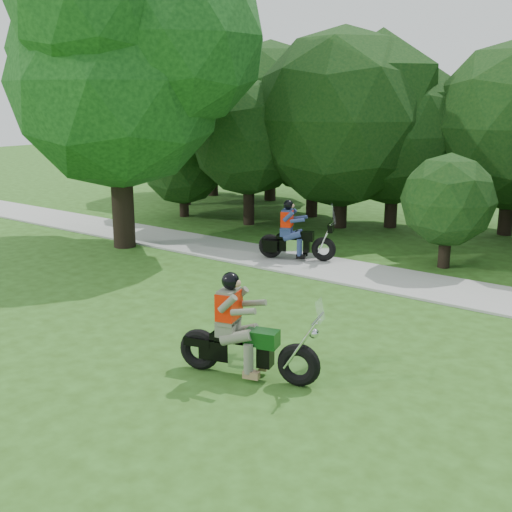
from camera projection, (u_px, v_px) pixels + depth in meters
The scene contains 5 objects.
ground at pixel (281, 435), 8.99m from camera, with size 100.00×100.00×0.00m, color #2C4D16.
walkway at pixel (474, 295), 15.18m from camera, with size 60.00×2.20×0.06m, color #A4A49F.
big_tree_west at pixel (123, 56), 19.03m from camera, with size 8.64×6.56×9.96m.
chopper_motorcycle at pixel (241, 339), 10.71m from camera, with size 2.50×1.09×1.81m.
touring_motorcycle at pixel (292, 238), 18.21m from camera, with size 2.15×1.28×1.71m.
Camera 1 is at (4.59, -6.69, 4.63)m, focal length 45.00 mm.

